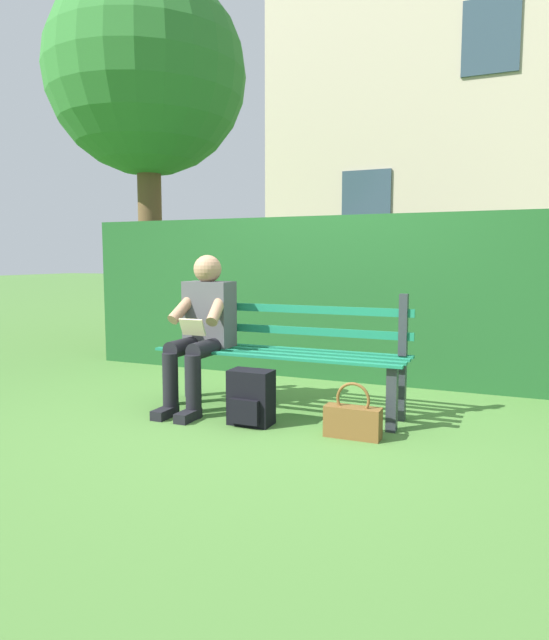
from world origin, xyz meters
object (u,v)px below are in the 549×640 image
person_seated (202,327)px  handbag (353,420)px  park_bench (283,353)px  tree (143,82)px  backpack (251,398)px

person_seated → handbag: 1.43m
park_bench → handbag: (-0.68, 0.45, -0.33)m
person_seated → handbag: person_seated is taller
person_seated → handbag: size_ratio=3.23×
person_seated → tree: tree is taller
tree → handbag: 5.89m
park_bench → tree: size_ratio=0.40×
backpack → park_bench: bearing=-97.7°
handbag → tree: bearing=-38.5°
park_bench → backpack: 0.52m
park_bench → person_seated: (0.62, 0.16, 0.19)m
tree → handbag: bearing=141.5°
tree → backpack: bearing=135.4°
tree → backpack: 5.40m
handbag → backpack: bearing=-0.5°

